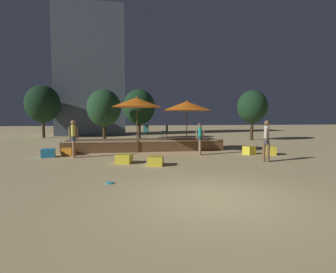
{
  "coord_description": "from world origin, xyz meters",
  "views": [
    {
      "loc": [
        -2.18,
        -6.12,
        2.0
      ],
      "look_at": [
        0.0,
        6.66,
        1.06
      ],
      "focal_mm": 28.0,
      "sensor_mm": 36.0,
      "label": 1
    }
  ],
  "objects": [
    {
      "name": "frisbee_disc",
      "position": [
        -2.61,
        1.88,
        0.02
      ],
      "size": [
        0.24,
        0.24,
        0.03
      ],
      "color": "#33B2D8",
      "rests_on": "ground"
    },
    {
      "name": "cube_seat_0",
      "position": [
        -0.87,
        4.64,
        0.19
      ],
      "size": [
        0.76,
        0.76,
        0.39
      ],
      "rotation": [
        0.0,
        0.0,
        -0.27
      ],
      "color": "yellow",
      "rests_on": "ground"
    },
    {
      "name": "wooden_deck",
      "position": [
        -0.93,
        10.29,
        0.3
      ],
      "size": [
        9.43,
        2.82,
        0.68
      ],
      "color": "brown",
      "rests_on": "ground"
    },
    {
      "name": "bistro_chair_0",
      "position": [
        -0.87,
        9.69,
        1.22
      ],
      "size": [
        0.48,
        0.48,
        0.9
      ],
      "rotation": [
        0.0,
        0.0,
        5.64
      ],
      "color": "#1E4C47",
      "rests_on": "wooden_deck"
    },
    {
      "name": "cube_seat_4",
      "position": [
        4.54,
        7.05,
        0.23
      ],
      "size": [
        0.68,
        0.68,
        0.45
      ],
      "rotation": [
        0.0,
        0.0,
        0.39
      ],
      "color": "yellow",
      "rests_on": "ground"
    },
    {
      "name": "bistro_chair_1",
      "position": [
        0.51,
        10.54,
        1.22
      ],
      "size": [
        0.41,
        0.4,
        0.9
      ],
      "rotation": [
        0.0,
        0.0,
        4.85
      ],
      "color": "#1E4C47",
      "rests_on": "wooden_deck"
    },
    {
      "name": "background_tree_2",
      "position": [
        -3.72,
        15.97,
        2.78
      ],
      "size": [
        2.75,
        2.75,
        4.31
      ],
      "color": "#3D2B1C",
      "rests_on": "ground"
    },
    {
      "name": "patio_umbrella_1",
      "position": [
        -1.43,
        8.84,
        2.86
      ],
      "size": [
        2.82,
        2.82,
        3.2
      ],
      "color": "brown",
      "rests_on": "ground"
    },
    {
      "name": "person_2",
      "position": [
        4.17,
        4.7,
        1.05
      ],
      "size": [
        0.3,
        0.54,
        1.88
      ],
      "rotation": [
        0.0,
        0.0,
        2.73
      ],
      "color": "brown",
      "rests_on": "ground"
    },
    {
      "name": "cube_seat_1",
      "position": [
        -5.06,
        8.44,
        0.19
      ],
      "size": [
        0.74,
        0.74,
        0.38
      ],
      "rotation": [
        0.0,
        0.0,
        -0.33
      ],
      "color": "orange",
      "rests_on": "ground"
    },
    {
      "name": "patio_umbrella_0",
      "position": [
        1.53,
        8.98,
        2.68
      ],
      "size": [
        2.96,
        2.96,
        3.04
      ],
      "color": "brown",
      "rests_on": "ground"
    },
    {
      "name": "cube_seat_3",
      "position": [
        -2.17,
        5.43,
        0.2
      ],
      "size": [
        0.79,
        0.79,
        0.39
      ],
      "rotation": [
        0.0,
        0.0,
        -0.29
      ],
      "color": "yellow",
      "rests_on": "ground"
    },
    {
      "name": "cube_seat_2",
      "position": [
        -5.95,
        7.86,
        0.21
      ],
      "size": [
        0.74,
        0.74,
        0.41
      ],
      "rotation": [
        0.0,
        0.0,
        0.17
      ],
      "color": "#2D9EDB",
      "rests_on": "ground"
    },
    {
      "name": "person_0",
      "position": [
        1.84,
        7.32,
        0.96
      ],
      "size": [
        0.52,
        0.29,
        1.71
      ],
      "rotation": [
        0.0,
        0.0,
        4.55
      ],
      "color": "#3F3F47",
      "rests_on": "ground"
    },
    {
      "name": "background_tree_0",
      "position": [
        9.02,
        15.44,
        2.96
      ],
      "size": [
        2.6,
        2.6,
        4.41
      ],
      "color": "#3D2B1C",
      "rests_on": "ground"
    },
    {
      "name": "background_tree_1",
      "position": [
        -0.71,
        18.78,
        2.98
      ],
      "size": [
        3.02,
        3.02,
        4.65
      ],
      "color": "#3D2B1C",
      "rests_on": "ground"
    },
    {
      "name": "background_tree_3",
      "position": [
        -10.0,
        21.51,
        3.35
      ],
      "size": [
        3.31,
        3.31,
        5.18
      ],
      "color": "#3D2B1C",
      "rests_on": "ground"
    },
    {
      "name": "person_1",
      "position": [
        -4.64,
        7.46,
        1.05
      ],
      "size": [
        0.47,
        0.31,
        1.87
      ],
      "rotation": [
        0.0,
        0.0,
        1.69
      ],
      "color": "#997051",
      "rests_on": "ground"
    },
    {
      "name": "cube_seat_5",
      "position": [
        5.58,
        6.76,
        0.24
      ],
      "size": [
        0.73,
        0.73,
        0.48
      ],
      "rotation": [
        0.0,
        0.0,
        -0.33
      ],
      "color": "yellow",
      "rests_on": "ground"
    },
    {
      "name": "distant_building",
      "position": [
        -5.73,
        25.56,
        7.17
      ],
      "size": [
        7.56,
        4.53,
        14.35
      ],
      "color": "#4C5666",
      "rests_on": "ground"
    },
    {
      "name": "ground_plane",
      "position": [
        0.0,
        0.0,
        0.0
      ],
      "size": [
        120.0,
        120.0,
        0.0
      ],
      "primitive_type": "plane",
      "color": "tan"
    }
  ]
}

